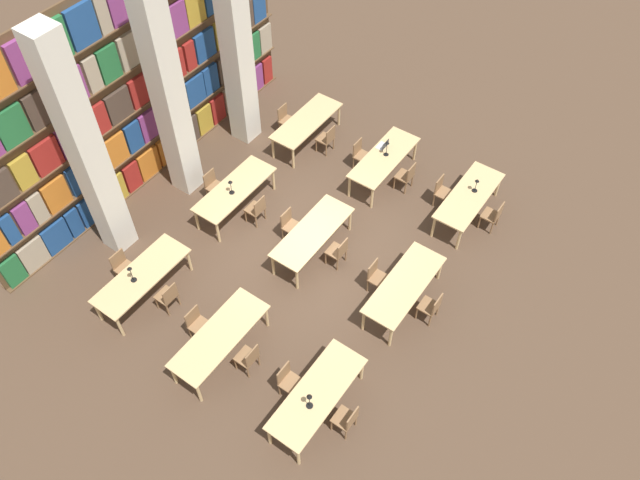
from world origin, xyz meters
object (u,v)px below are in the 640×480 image
(chair_3, at_px, (376,276))
(reading_table_3, at_px, (220,337))
(desk_lamp_3, at_px, (130,271))
(chair_14, at_px, (257,209))
(chair_5, at_px, (442,191))
(chair_9, at_px, (290,225))
(reading_table_1, at_px, (404,286))
(chair_6, at_px, (249,358))
(reading_table_4, at_px, (313,233))
(desk_lamp_1, at_px, (477,183))
(chair_8, at_px, (338,251))
(reading_table_0, at_px, (317,394))
(chair_7, at_px, (198,323))
(pillar_left, at_px, (86,152))
(desk_lamp_2, at_px, (387,146))
(chair_2, at_px, (431,307))
(reading_table_7, at_px, (235,190))
(chair_11, at_px, (361,154))
(reading_table_6, at_px, (142,277))
(pillar_right, at_px, (236,44))
(chair_4, at_px, (493,215))
(chair_0, at_px, (347,419))
(chair_13, at_px, (123,266))
(laptop, at_px, (383,146))
(reading_table_8, at_px, (307,122))
(chair_15, at_px, (214,185))
(reading_table_5, at_px, (384,159))
(chair_1, at_px, (289,380))
(pillar_center, at_px, (168,93))
(desk_lamp_4, at_px, (231,185))
(chair_10, at_px, (406,176))
(desk_lamp_0, at_px, (309,399))
(chair_12, at_px, (168,296))
(chair_17, at_px, (286,119))

(chair_3, bearing_deg, reading_table_3, -27.85)
(desk_lamp_3, bearing_deg, chair_14, -11.61)
(chair_5, distance_m, chair_9, 4.04)
(reading_table_1, relative_size, chair_6, 2.73)
(reading_table_3, relative_size, reading_table_4, 1.00)
(desk_lamp_1, distance_m, chair_8, 3.88)
(chair_14, bearing_deg, chair_5, -47.23)
(reading_table_0, bearing_deg, chair_6, 92.53)
(reading_table_0, height_order, chair_7, chair_7)
(pillar_left, xyz_separation_m, desk_lamp_2, (5.79, -4.14, -1.93))
(chair_2, xyz_separation_m, reading_table_7, (0.06, 5.71, 0.21))
(pillar_left, xyz_separation_m, reading_table_3, (-0.90, -4.16, -2.32))
(pillar_left, distance_m, desk_lamp_2, 7.37)
(pillar_left, bearing_deg, chair_8, -61.89)
(chair_3, relative_size, reading_table_7, 0.37)
(chair_11, distance_m, reading_table_6, 6.66)
(pillar_right, distance_m, chair_4, 7.79)
(chair_0, bearing_deg, chair_5, 12.21)
(reading_table_0, bearing_deg, reading_table_4, 37.06)
(reading_table_4, height_order, chair_13, chair_13)
(chair_4, xyz_separation_m, chair_13, (-6.44, 6.34, 0.00))
(pillar_right, xyz_separation_m, chair_7, (-5.76, -3.44, -2.53))
(laptop, distance_m, reading_table_8, 2.33)
(reading_table_0, height_order, chair_15, chair_15)
(reading_table_5, bearing_deg, reading_table_4, 179.21)
(reading_table_0, relative_size, desk_lamp_2, 5.07)
(chair_1, height_order, chair_9, same)
(reading_table_6, bearing_deg, reading_table_3, -93.62)
(laptop, bearing_deg, chair_14, -23.49)
(pillar_center, distance_m, reading_table_8, 4.30)
(chair_3, distance_m, desk_lamp_4, 4.27)
(pillar_right, bearing_deg, reading_table_7, -145.04)
(chair_1, distance_m, chair_2, 3.58)
(chair_10, distance_m, desk_lamp_4, 4.60)
(pillar_left, height_order, chair_3, pillar_left)
(reading_table_1, height_order, reading_table_6, same)
(laptop, bearing_deg, desk_lamp_0, 20.99)
(chair_1, xyz_separation_m, chair_5, (6.52, -0.02, 0.00))
(chair_3, bearing_deg, chair_12, -48.02)
(reading_table_5, bearing_deg, desk_lamp_2, 1.51)
(chair_1, distance_m, chair_6, 0.99)
(chair_7, bearing_deg, chair_4, 149.55)
(chair_2, height_order, chair_10, same)
(chair_10, bearing_deg, chair_8, 179.20)
(reading_table_3, relative_size, desk_lamp_3, 4.86)
(reading_table_8, bearing_deg, chair_11, -90.41)
(chair_7, distance_m, reading_table_5, 6.58)
(chair_17, bearing_deg, reading_table_3, 26.51)
(chair_8, distance_m, reading_table_8, 4.49)
(chair_11, xyz_separation_m, reading_table_6, (-6.43, 1.73, 0.21))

